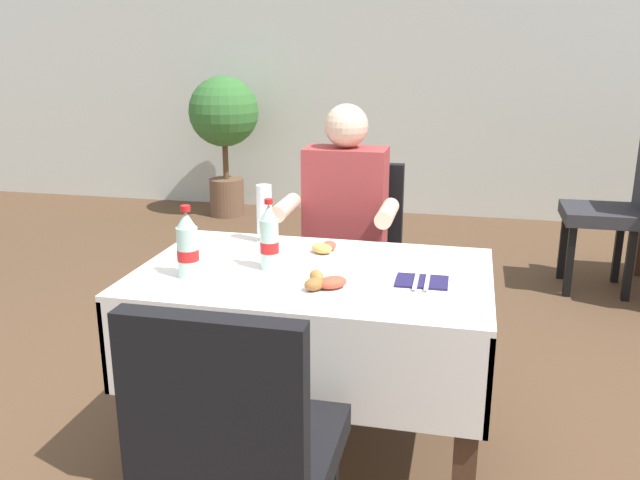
% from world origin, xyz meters
% --- Properties ---
extents(ground_plane, '(11.00, 11.00, 0.00)m').
position_xyz_m(ground_plane, '(0.00, 0.00, 0.00)').
color(ground_plane, brown).
extents(back_wall, '(11.00, 0.12, 2.75)m').
position_xyz_m(back_wall, '(0.00, 4.12, 1.38)').
color(back_wall, silver).
rests_on(back_wall, ground).
extents(main_dining_table, '(1.21, 0.78, 0.75)m').
position_xyz_m(main_dining_table, '(0.12, 0.16, 0.58)').
color(main_dining_table, white).
rests_on(main_dining_table, ground).
extents(chair_far_diner_seat, '(0.44, 0.50, 0.97)m').
position_xyz_m(chair_far_diner_seat, '(0.12, 0.94, 0.55)').
color(chair_far_diner_seat, black).
rests_on(chair_far_diner_seat, ground).
extents(chair_near_camera_side, '(0.44, 0.50, 0.97)m').
position_xyz_m(chair_near_camera_side, '(0.12, -0.63, 0.55)').
color(chair_near_camera_side, black).
rests_on(chair_near_camera_side, ground).
extents(seated_diner_far, '(0.50, 0.46, 1.26)m').
position_xyz_m(seated_diner_far, '(0.09, 0.83, 0.71)').
color(seated_diner_far, '#282D42').
rests_on(seated_diner_far, ground).
extents(plate_near_camera, '(0.25, 0.25, 0.06)m').
position_xyz_m(plate_near_camera, '(0.18, -0.03, 0.77)').
color(plate_near_camera, white).
rests_on(plate_near_camera, main_dining_table).
extents(plate_far_diner, '(0.23, 0.23, 0.05)m').
position_xyz_m(plate_far_diner, '(0.09, 0.35, 0.77)').
color(plate_far_diner, white).
rests_on(plate_far_diner, main_dining_table).
extents(beer_glass_left, '(0.07, 0.07, 0.23)m').
position_xyz_m(beer_glass_left, '(-0.15, 0.45, 0.87)').
color(beer_glass_left, white).
rests_on(beer_glass_left, main_dining_table).
extents(cola_bottle_primary, '(0.07, 0.07, 0.25)m').
position_xyz_m(cola_bottle_primary, '(-0.03, 0.14, 0.86)').
color(cola_bottle_primary, silver).
rests_on(cola_bottle_primary, main_dining_table).
extents(cola_bottle_secondary, '(0.07, 0.07, 0.25)m').
position_xyz_m(cola_bottle_secondary, '(-0.27, 0.00, 0.86)').
color(cola_bottle_secondary, silver).
rests_on(cola_bottle_secondary, main_dining_table).
extents(napkin_cutlery_set, '(0.17, 0.19, 0.01)m').
position_xyz_m(napkin_cutlery_set, '(0.49, 0.11, 0.76)').
color(napkin_cutlery_set, '#231E4C').
rests_on(napkin_cutlery_set, main_dining_table).
extents(background_chair_left, '(0.50, 0.44, 0.97)m').
position_xyz_m(background_chair_left, '(1.52, 2.32, 0.55)').
color(background_chair_left, '#2D2D33').
rests_on(background_chair_left, ground).
extents(potted_plant_corner, '(0.61, 0.61, 1.24)m').
position_xyz_m(potted_plant_corner, '(-1.51, 3.62, 0.84)').
color(potted_plant_corner, brown).
rests_on(potted_plant_corner, ground).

